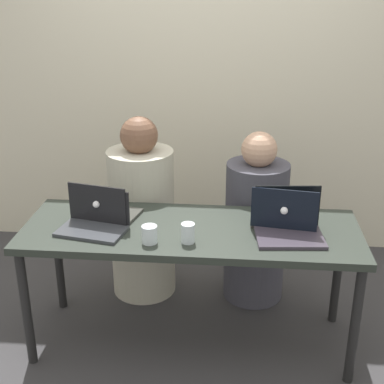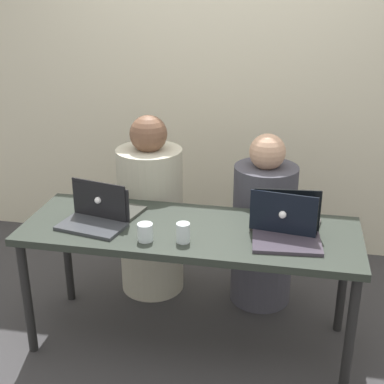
{
  "view_description": "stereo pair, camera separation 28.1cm",
  "coord_description": "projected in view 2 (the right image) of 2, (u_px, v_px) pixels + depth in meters",
  "views": [
    {
      "loc": [
        0.23,
        -2.54,
        1.96
      ],
      "look_at": [
        0.0,
        0.06,
        0.9
      ],
      "focal_mm": 50.0,
      "sensor_mm": 36.0,
      "label": 1
    },
    {
      "loc": [
        0.51,
        -2.5,
        1.96
      ],
      "look_at": [
        0.0,
        0.06,
        0.9
      ],
      "focal_mm": 50.0,
      "sensor_mm": 36.0,
      "label": 2
    }
  ],
  "objects": [
    {
      "name": "laptop_front_left",
      "position": [
        95.0,
        218.0,
        2.84
      ],
      "size": [
        0.38,
        0.27,
        0.2
      ],
      "rotation": [
        0.0,
        0.0,
        -0.19
      ],
      "color": "#373A3F",
      "rests_on": "desk"
    },
    {
      "name": "person_on_right",
      "position": [
        263.0,
        230.0,
        3.32
      ],
      "size": [
        0.4,
        0.4,
        1.11
      ],
      "rotation": [
        0.0,
        0.0,
        3.19
      ],
      "color": "#42414B",
      "rests_on": "ground"
    },
    {
      "name": "ground_plane",
      "position": [
        190.0,
        339.0,
        3.1
      ],
      "size": [
        12.0,
        12.0,
        0.0
      ],
      "primitive_type": "plane",
      "color": "#373537"
    },
    {
      "name": "water_glass_left",
      "position": [
        145.0,
        233.0,
        2.68
      ],
      "size": [
        0.08,
        0.08,
        0.09
      ],
      "color": "silver",
      "rests_on": "desk"
    },
    {
      "name": "laptop_front_right",
      "position": [
        287.0,
        230.0,
        2.68
      ],
      "size": [
        0.36,
        0.3,
        0.24
      ],
      "rotation": [
        0.0,
        0.0,
        0.09
      ],
      "color": "#39333E",
      "rests_on": "desk"
    },
    {
      "name": "desk",
      "position": [
        190.0,
        239.0,
        2.85
      ],
      "size": [
        1.79,
        0.63,
        0.72
      ],
      "color": "#272E27",
      "rests_on": "ground"
    },
    {
      "name": "water_glass_center",
      "position": [
        183.0,
        234.0,
        2.66
      ],
      "size": [
        0.07,
        0.07,
        0.1
      ],
      "color": "silver",
      "rests_on": "desk"
    },
    {
      "name": "laptop_back_right",
      "position": [
        285.0,
        221.0,
        2.79
      ],
      "size": [
        0.37,
        0.3,
        0.24
      ],
      "rotation": [
        0.0,
        0.0,
        3.0
      ],
      "color": "#3B3937",
      "rests_on": "desk"
    },
    {
      "name": "back_wall",
      "position": [
        226.0,
        81.0,
        3.81
      ],
      "size": [
        4.65,
        0.1,
        2.52
      ],
      "primitive_type": "cube",
      "color": "beige",
      "rests_on": "ground"
    },
    {
      "name": "person_on_left",
      "position": [
        151.0,
        215.0,
        3.44
      ],
      "size": [
        0.47,
        0.47,
        1.18
      ],
      "rotation": [
        0.0,
        0.0,
        3.3
      ],
      "color": "beige",
      "rests_on": "ground"
    },
    {
      "name": "laptop_back_left",
      "position": [
        108.0,
        206.0,
        2.97
      ],
      "size": [
        0.37,
        0.3,
        0.22
      ],
      "rotation": [
        0.0,
        0.0,
        2.92
      ],
      "color": "#3A3B35",
      "rests_on": "desk"
    }
  ]
}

